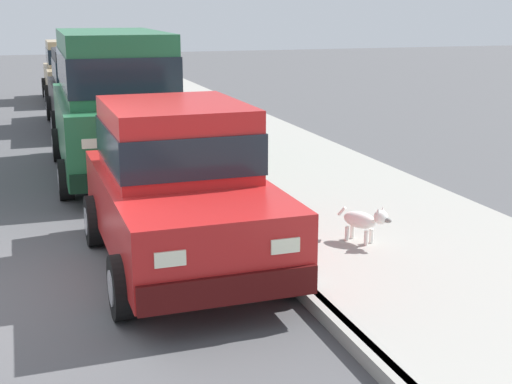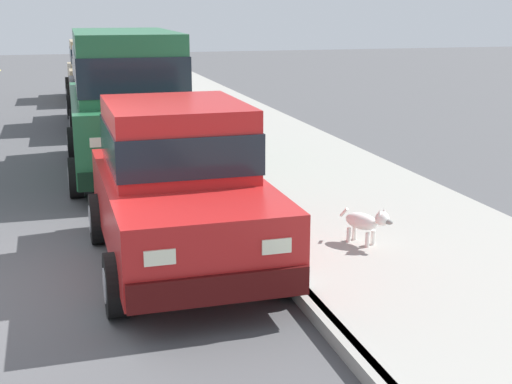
# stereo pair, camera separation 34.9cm
# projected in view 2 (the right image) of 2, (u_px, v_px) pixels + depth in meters

# --- Properties ---
(curb) EXTENTS (0.16, 64.00, 0.14)m
(curb) POSITION_uv_depth(u_px,v_px,m) (273.00, 262.00, 8.14)
(curb) COLOR gray
(curb) RESTS_ON ground
(sidewalk) EXTENTS (3.60, 64.00, 0.14)m
(sidewalk) POSITION_uv_depth(u_px,v_px,m) (413.00, 248.00, 8.61)
(sidewalk) COLOR #99968E
(sidewalk) RESTS_ON ground
(car_red_hatchback) EXTENTS (1.99, 3.82, 1.88)m
(car_red_hatchback) POSITION_uv_depth(u_px,v_px,m) (179.00, 183.00, 8.03)
(car_red_hatchback) COLOR red
(car_red_hatchback) RESTS_ON ground
(car_green_van) EXTENTS (2.20, 4.93, 2.52)m
(car_green_van) POSITION_uv_depth(u_px,v_px,m) (126.00, 96.00, 12.42)
(car_green_van) COLOR #23663D
(car_green_van) RESTS_ON ground
(car_black_sedan) EXTENTS (2.04, 4.60, 1.92)m
(car_black_sedan) POSITION_uv_depth(u_px,v_px,m) (108.00, 87.00, 17.67)
(car_black_sedan) COLOR black
(car_black_sedan) RESTS_ON ground
(car_tan_hatchback) EXTENTS (1.97, 3.80, 1.88)m
(car_tan_hatchback) POSITION_uv_depth(u_px,v_px,m) (96.00, 69.00, 22.81)
(car_tan_hatchback) COLOR tan
(car_tan_hatchback) RESTS_ON ground
(dog_white) EXTENTS (0.45, 0.67, 0.49)m
(dog_white) POSITION_uv_depth(u_px,v_px,m) (366.00, 222.00, 8.44)
(dog_white) COLOR white
(dog_white) RESTS_ON sidewalk
(fire_hydrant) EXTENTS (0.34, 0.24, 0.72)m
(fire_hydrant) POSITION_uv_depth(u_px,v_px,m) (230.00, 158.00, 11.76)
(fire_hydrant) COLOR red
(fire_hydrant) RESTS_ON sidewalk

